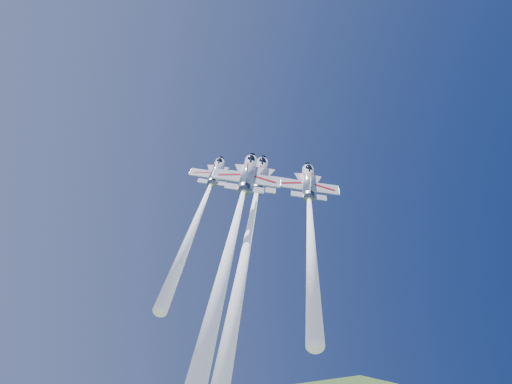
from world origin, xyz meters
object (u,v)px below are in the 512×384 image
jet_left (201,208)px  jet_slot (234,230)px  jet_lead (247,243)px  jet_right (310,221)px

jet_left → jet_slot: (-3.22, -14.90, -4.05)m
jet_lead → jet_slot: bearing=-101.7°
jet_lead → jet_left: bearing=133.0°
jet_right → jet_slot: (-14.55, -3.85, -1.90)m
jet_left → jet_right: size_ratio=0.95×
jet_left → jet_slot: bearing=-69.5°
jet_left → jet_right: (11.33, -11.05, -2.15)m
jet_left → jet_slot: jet_left is taller
jet_left → jet_slot: size_ratio=0.81×
jet_lead → jet_left: size_ratio=1.59×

